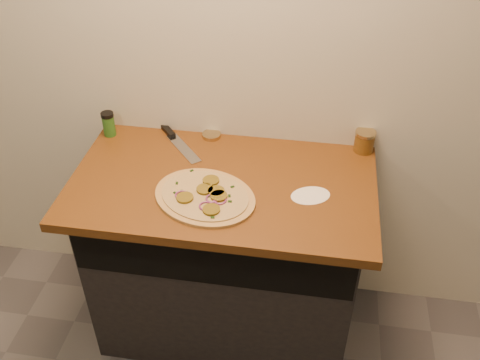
% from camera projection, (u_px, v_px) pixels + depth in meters
% --- Properties ---
extents(cabinet, '(1.10, 0.60, 0.86)m').
position_uv_depth(cabinet, '(226.00, 259.00, 2.41)').
color(cabinet, black).
rests_on(cabinet, ground).
extents(countertop, '(1.20, 0.70, 0.04)m').
position_uv_depth(countertop, '(223.00, 185.00, 2.11)').
color(countertop, brown).
rests_on(countertop, cabinet).
extents(pizza, '(0.51, 0.51, 0.03)m').
position_uv_depth(pizza, '(205.00, 196.00, 2.01)').
color(pizza, tan).
rests_on(pizza, countertop).
extents(chefs_knife, '(0.26, 0.30, 0.02)m').
position_uv_depth(chefs_knife, '(174.00, 138.00, 2.33)').
color(chefs_knife, '#B7BAC1').
rests_on(chefs_knife, countertop).
extents(mason_jar_lid, '(0.09, 0.09, 0.02)m').
position_uv_depth(mason_jar_lid, '(212.00, 135.00, 2.34)').
color(mason_jar_lid, tan).
rests_on(mason_jar_lid, countertop).
extents(salsa_jar, '(0.09, 0.09, 0.09)m').
position_uv_depth(salsa_jar, '(364.00, 141.00, 2.23)').
color(salsa_jar, maroon).
rests_on(salsa_jar, countertop).
extents(spice_shaker, '(0.06, 0.06, 0.11)m').
position_uv_depth(spice_shaker, '(109.00, 124.00, 2.33)').
color(spice_shaker, '#2A611E').
rests_on(spice_shaker, countertop).
extents(flour_spill, '(0.20, 0.20, 0.00)m').
position_uv_depth(flour_spill, '(310.00, 196.00, 2.02)').
color(flour_spill, white).
rests_on(flour_spill, countertop).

